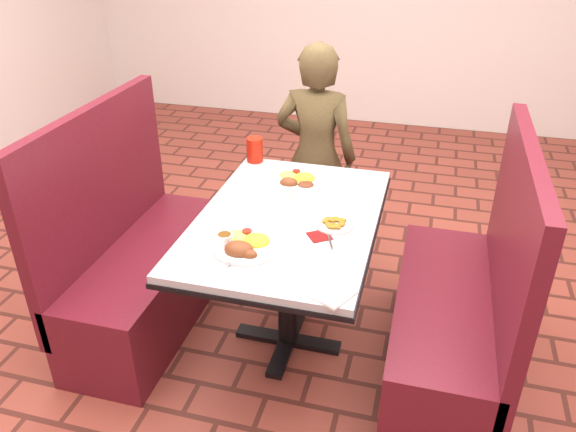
% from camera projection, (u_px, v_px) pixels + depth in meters
% --- Properties ---
extents(dining_table, '(0.81, 1.21, 0.75)m').
position_uv_depth(dining_table, '(288.00, 234.00, 2.61)').
color(dining_table, silver).
rests_on(dining_table, ground).
extents(booth_bench_left, '(0.47, 1.20, 1.17)m').
position_uv_depth(booth_bench_left, '(141.00, 267.00, 2.95)').
color(booth_bench_left, maroon).
rests_on(booth_bench_left, ground).
extents(booth_bench_right, '(0.47, 1.20, 1.17)m').
position_uv_depth(booth_bench_right, '(455.00, 317.00, 2.58)').
color(booth_bench_right, maroon).
rests_on(booth_bench_right, ground).
extents(diner_person, '(0.50, 0.34, 1.35)m').
position_uv_depth(diner_person, '(316.00, 156.00, 3.36)').
color(diner_person, brown).
rests_on(diner_person, ground).
extents(near_dinner_plate, '(0.28, 0.28, 0.09)m').
position_uv_depth(near_dinner_plate, '(245.00, 242.00, 2.30)').
color(near_dinner_plate, white).
rests_on(near_dinner_plate, dining_table).
extents(far_dinner_plate, '(0.27, 0.27, 0.07)m').
position_uv_depth(far_dinner_plate, '(297.00, 178.00, 2.85)').
color(far_dinner_plate, white).
rests_on(far_dinner_plate, dining_table).
extents(plantain_plate, '(0.17, 0.17, 0.03)m').
position_uv_depth(plantain_plate, '(334.00, 224.00, 2.48)').
color(plantain_plate, white).
rests_on(plantain_plate, dining_table).
extents(maroon_napkin, '(0.13, 0.13, 0.00)m').
position_uv_depth(maroon_napkin, '(319.00, 236.00, 2.40)').
color(maroon_napkin, maroon).
rests_on(maroon_napkin, dining_table).
extents(spoon_utensil, '(0.05, 0.12, 0.00)m').
position_uv_depth(spoon_utensil, '(330.00, 241.00, 2.36)').
color(spoon_utensil, silver).
rests_on(spoon_utensil, dining_table).
extents(red_tumbler, '(0.09, 0.09, 0.13)m').
position_uv_depth(red_tumbler, '(255.00, 150.00, 3.08)').
color(red_tumbler, red).
rests_on(red_tumbler, dining_table).
extents(paper_napkin, '(0.23, 0.21, 0.01)m').
position_uv_depth(paper_napkin, '(326.00, 291.00, 2.06)').
color(paper_napkin, white).
rests_on(paper_napkin, dining_table).
extents(knife_utensil, '(0.06, 0.18, 0.00)m').
position_uv_depth(knife_utensil, '(240.00, 254.00, 2.26)').
color(knife_utensil, '#BBBBBF').
rests_on(knife_utensil, dining_table).
extents(fork_utensil, '(0.05, 0.14, 0.00)m').
position_uv_depth(fork_utensil, '(240.00, 250.00, 2.29)').
color(fork_utensil, '#BBBBBF').
rests_on(fork_utensil, dining_table).
extents(lettuce_shreds, '(0.28, 0.32, 0.00)m').
position_uv_depth(lettuce_shreds, '(300.00, 211.00, 2.60)').
color(lettuce_shreds, '#9DCB51').
rests_on(lettuce_shreds, dining_table).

